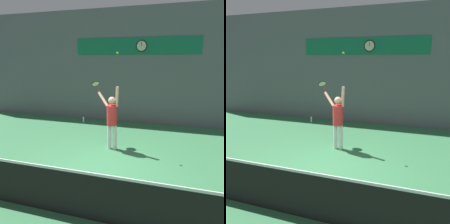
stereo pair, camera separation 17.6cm
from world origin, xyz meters
The scene contains 9 objects.
ground_plane centered at (0.00, 0.00, 0.00)m, with size 18.00×18.00×0.00m, color #387A4C.
back_wall centered at (0.00, 5.04, 2.50)m, with size 18.00×0.10×5.00m.
sponsor_banner centered at (0.00, 4.98, 3.39)m, with size 5.38×0.02×0.73m.
scoreboard_clock centered at (0.27, 4.96, 3.39)m, with size 0.48×0.04×0.48m.
court_net centered at (0.00, -1.49, 0.50)m, with size 8.11×0.07×1.06m.
tennis_player centered at (-0.09, 1.75, 1.06)m, with size 0.83×0.54×2.04m.
tennis_racket centered at (-0.79, 2.23, 2.02)m, with size 0.38×0.37×0.38m.
tennis_ball centered at (0.09, 1.73, 3.02)m, with size 0.07×0.07×0.07m.
water_bottle centered at (-2.20, 4.27, 0.14)m, with size 0.07×0.07×0.31m.
Camera 1 is at (1.82, -4.64, 2.85)m, focal length 35.00 mm.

